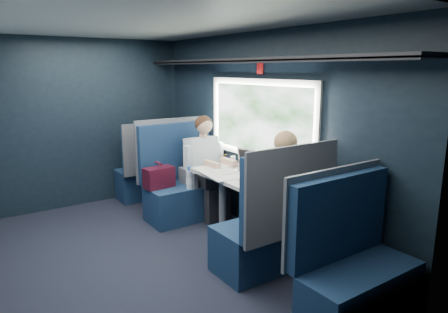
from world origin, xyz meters
TOP-DOWN VIEW (x-y plane):
  - ground at (0.00, 0.00)m, footprint 2.80×4.20m
  - room_shell at (0.02, 0.00)m, footprint 3.00×4.40m
  - table at (1.03, 0.00)m, footprint 0.62×1.00m
  - seat_bay_near at (0.83, 0.87)m, footprint 1.05×0.62m
  - seat_bay_far at (0.85, -0.87)m, footprint 1.04×0.62m
  - seat_row_front at (0.85, 1.80)m, footprint 1.04×0.51m
  - seat_row_back at (0.85, -1.80)m, footprint 1.04×0.51m
  - man at (1.10, 0.70)m, footprint 0.53×0.56m
  - woman at (1.10, -0.71)m, footprint 0.53×0.56m
  - papers at (0.97, 0.12)m, footprint 0.57×0.76m
  - laptop at (1.25, 0.07)m, footprint 0.34×0.38m
  - bottle_small at (1.33, 0.26)m, footprint 0.06×0.06m
  - cup at (1.33, 0.43)m, footprint 0.06×0.06m

SIDE VIEW (x-z plane):
  - ground at x=0.00m, z-range -0.01..0.00m
  - seat_row_front at x=0.85m, z-range -0.17..0.99m
  - seat_row_back at x=0.85m, z-range -0.17..0.99m
  - seat_bay_far at x=0.85m, z-range -0.22..1.04m
  - seat_bay_near at x=0.83m, z-range -0.21..1.05m
  - table at x=1.03m, z-range 0.29..1.03m
  - man at x=1.10m, z-range 0.06..1.38m
  - woman at x=1.10m, z-range 0.07..1.39m
  - papers at x=0.97m, z-range 0.74..0.75m
  - cup at x=1.33m, z-range 0.74..0.82m
  - laptop at x=1.25m, z-range 0.69..0.93m
  - bottle_small at x=1.33m, z-range 0.73..0.94m
  - room_shell at x=0.02m, z-range 0.28..2.68m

